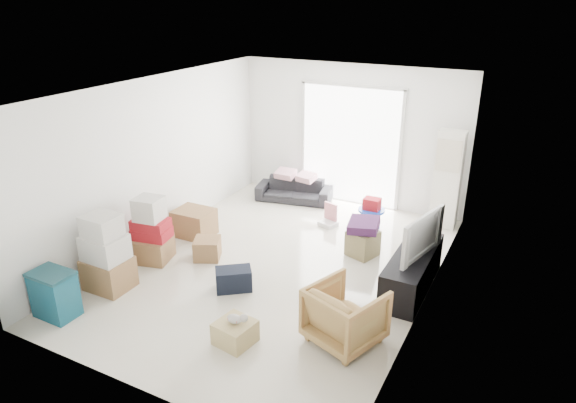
% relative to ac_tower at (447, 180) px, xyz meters
% --- Properties ---
extents(room_shell, '(4.98, 6.48, 3.18)m').
position_rel_ac_tower_xyz_m(room_shell, '(-1.95, -2.65, 0.48)').
color(room_shell, beige).
rests_on(room_shell, ground).
extents(sliding_door, '(2.10, 0.04, 2.33)m').
position_rel_ac_tower_xyz_m(sliding_door, '(-1.95, 0.33, 0.37)').
color(sliding_door, white).
rests_on(sliding_door, room_shell).
extents(ac_tower, '(0.45, 0.30, 1.75)m').
position_rel_ac_tower_xyz_m(ac_tower, '(0.00, 0.00, 0.00)').
color(ac_tower, silver).
rests_on(ac_tower, room_shell).
extents(tv_console, '(0.49, 1.64, 0.55)m').
position_rel_ac_tower_xyz_m(tv_console, '(0.05, -2.33, -0.60)').
color(tv_console, black).
rests_on(tv_console, room_shell).
extents(television, '(0.85, 1.18, 0.14)m').
position_rel_ac_tower_xyz_m(television, '(0.05, -2.33, -0.26)').
color(television, black).
rests_on(television, tv_console).
extents(sofa, '(1.54, 0.73, 0.58)m').
position_rel_ac_tower_xyz_m(sofa, '(-2.91, -0.15, -0.58)').
color(sofa, '#2A2A2F').
rests_on(sofa, room_shell).
extents(pillow_left, '(0.40, 0.32, 0.13)m').
position_rel_ac_tower_xyz_m(pillow_left, '(-3.12, -0.12, -0.23)').
color(pillow_left, '#C18C9D').
rests_on(pillow_left, sofa).
extents(pillow_right, '(0.35, 0.30, 0.11)m').
position_rel_ac_tower_xyz_m(pillow_right, '(-2.66, -0.10, -0.24)').
color(pillow_right, '#C18C9D').
rests_on(pillow_right, sofa).
extents(armchair, '(0.98, 0.95, 0.80)m').
position_rel_ac_tower_xyz_m(armchair, '(-0.35, -3.88, -0.47)').
color(armchair, tan).
rests_on(armchair, room_shell).
extents(storage_bins, '(0.55, 0.39, 0.63)m').
position_rel_ac_tower_xyz_m(storage_bins, '(-3.85, -5.11, -0.56)').
color(storage_bins, navy).
rests_on(storage_bins, room_shell).
extents(box_stack_a, '(0.61, 0.51, 1.12)m').
position_rel_ac_tower_xyz_m(box_stack_a, '(-3.75, -4.29, -0.37)').
color(box_stack_a, olive).
rests_on(box_stack_a, room_shell).
extents(box_stack_b, '(0.63, 0.63, 1.05)m').
position_rel_ac_tower_xyz_m(box_stack_b, '(-3.75, -3.37, -0.42)').
color(box_stack_b, olive).
rests_on(box_stack_b, room_shell).
extents(box_stack_c, '(0.64, 0.54, 0.46)m').
position_rel_ac_tower_xyz_m(box_stack_c, '(-3.72, -2.35, -0.64)').
color(box_stack_c, olive).
rests_on(box_stack_c, room_shell).
extents(loose_box, '(0.52, 0.52, 0.33)m').
position_rel_ac_tower_xyz_m(loose_box, '(-3.03, -2.94, -0.71)').
color(loose_box, olive).
rests_on(loose_box, room_shell).
extents(duffel_bag, '(0.57, 0.54, 0.32)m').
position_rel_ac_tower_xyz_m(duffel_bag, '(-2.16, -3.52, -0.72)').
color(duffel_bag, black).
rests_on(duffel_bag, room_shell).
extents(ottoman, '(0.53, 0.53, 0.41)m').
position_rel_ac_tower_xyz_m(ottoman, '(-0.90, -1.71, -0.67)').
color(ottoman, olive).
rests_on(ottoman, room_shell).
extents(blanket, '(0.52, 0.52, 0.14)m').
position_rel_ac_tower_xyz_m(blanket, '(-0.90, -1.71, -0.39)').
color(blanket, '#4E2255').
rests_on(blanket, ottoman).
extents(kids_table, '(0.46, 0.46, 0.60)m').
position_rel_ac_tower_xyz_m(kids_table, '(-1.09, -0.77, -0.45)').
color(kids_table, '#143DBB').
rests_on(kids_table, room_shell).
extents(toy_walker, '(0.36, 0.34, 0.39)m').
position_rel_ac_tower_xyz_m(toy_walker, '(-1.82, -0.91, -0.77)').
color(toy_walker, silver).
rests_on(toy_walker, room_shell).
extents(wood_crate, '(0.48, 0.48, 0.28)m').
position_rel_ac_tower_xyz_m(wood_crate, '(-1.50, -4.52, -0.74)').
color(wood_crate, tan).
rests_on(wood_crate, room_shell).
extents(plush_bunny, '(0.26, 0.15, 0.13)m').
position_rel_ac_tower_xyz_m(plush_bunny, '(-1.47, -4.51, -0.54)').
color(plush_bunny, '#B2ADA8').
rests_on(plush_bunny, wood_crate).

